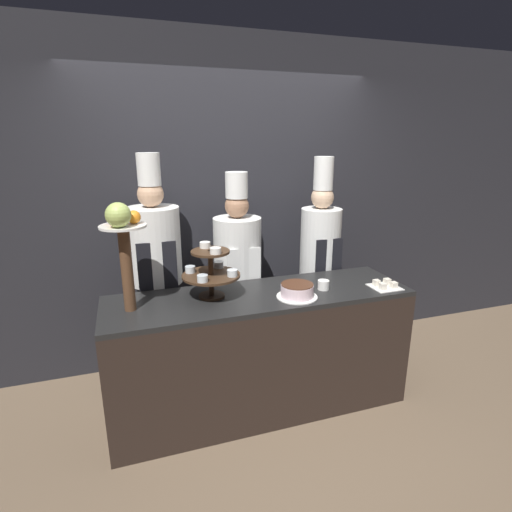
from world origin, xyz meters
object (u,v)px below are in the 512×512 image
at_px(cake_round, 297,291).
at_px(chef_center_left, 238,269).
at_px(cake_square_tray, 385,285).
at_px(chef_left, 156,268).
at_px(fruit_pedestal, 123,236).
at_px(chef_center_right, 320,256).
at_px(tiered_stand, 211,270).
at_px(cup_white, 323,285).

xyz_separation_m(cake_round, chef_center_left, (-0.24, 0.65, -0.02)).
height_order(cake_square_tray, chef_left, chef_left).
distance_m(fruit_pedestal, chef_center_right, 1.75).
bearing_deg(chef_center_left, chef_center_right, -0.00).
distance_m(cake_square_tray, chef_left, 1.72).
bearing_deg(fruit_pedestal, cake_square_tray, -4.76).
bearing_deg(chef_left, cake_square_tray, -23.42).
relative_size(chef_left, chef_center_left, 1.09).
relative_size(tiered_stand, chef_left, 0.21).
bearing_deg(chef_left, cup_white, -26.93).
bearing_deg(chef_center_right, cup_white, -114.59).
height_order(cup_white, chef_center_left, chef_center_left).
height_order(cake_round, cup_white, cake_round).
distance_m(cup_white, chef_center_right, 0.63).
relative_size(tiered_stand, chef_center_right, 0.22).
bearing_deg(cake_round, fruit_pedestal, 173.82).
relative_size(fruit_pedestal, cake_round, 2.47).
height_order(cake_round, chef_left, chef_left).
xyz_separation_m(cake_round, chef_center_right, (0.51, 0.65, 0.02)).
bearing_deg(chef_center_left, tiered_stand, -124.53).
height_order(fruit_pedestal, cake_square_tray, fruit_pedestal).
bearing_deg(chef_center_right, tiered_stand, -156.50).
relative_size(cup_white, cake_square_tray, 0.40).
relative_size(cake_round, chef_center_left, 0.16).
height_order(chef_center_left, chef_center_right, chef_center_right).
distance_m(cake_round, cake_square_tray, 0.69).
relative_size(cup_white, chef_center_right, 0.05).
bearing_deg(cake_round, cake_square_tray, -2.47).
xyz_separation_m(fruit_pedestal, cake_round, (1.10, -0.12, -0.44)).
distance_m(tiered_stand, chef_left, 0.58).
bearing_deg(tiered_stand, cake_square_tray, -10.08).
distance_m(fruit_pedestal, cake_round, 1.19).
bearing_deg(cup_white, tiered_stand, 171.99).
relative_size(fruit_pedestal, chef_left, 0.37).
bearing_deg(chef_center_left, cup_white, -50.04).
bearing_deg(cup_white, chef_center_left, 129.96).
bearing_deg(fruit_pedestal, chef_center_left, 31.78).
distance_m(tiered_stand, cake_square_tray, 1.28).
xyz_separation_m(fruit_pedestal, cup_white, (1.34, -0.04, -0.46)).
bearing_deg(tiered_stand, chef_center_right, 23.50).
bearing_deg(fruit_pedestal, chef_left, 68.23).
bearing_deg(cake_round, chef_center_right, 52.25).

